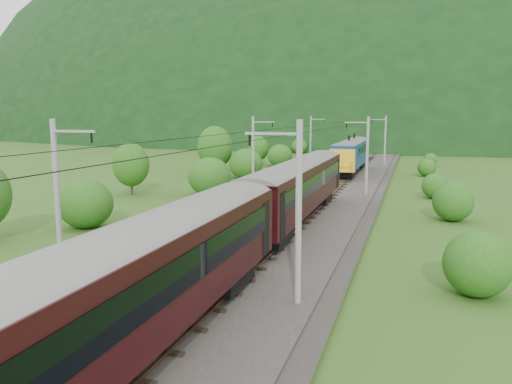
% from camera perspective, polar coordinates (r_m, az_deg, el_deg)
% --- Properties ---
extents(ground, '(600.00, 600.00, 0.00)m').
position_cam_1_polar(ground, '(24.69, -9.72, -11.42)').
color(ground, '#335B1C').
rests_on(ground, ground).
extents(railbed, '(14.00, 220.00, 0.30)m').
position_cam_1_polar(railbed, '(33.42, -1.83, -5.63)').
color(railbed, '#38332D').
rests_on(railbed, ground).
extents(track_left, '(2.40, 220.00, 0.27)m').
position_cam_1_polar(track_left, '(34.22, -5.64, -4.94)').
color(track_left, brown).
rests_on(track_left, railbed).
extents(track_right, '(2.40, 220.00, 0.27)m').
position_cam_1_polar(track_right, '(32.67, 2.16, -5.57)').
color(track_right, brown).
rests_on(track_right, railbed).
extents(catenary_left, '(2.54, 192.28, 8.00)m').
position_cam_1_polar(catenary_left, '(55.31, -0.26, 4.70)').
color(catenary_left, gray).
rests_on(catenary_left, railbed).
extents(catenary_right, '(2.54, 192.28, 8.00)m').
position_cam_1_polar(catenary_right, '(52.87, 12.51, 4.30)').
color(catenary_right, gray).
rests_on(catenary_right, railbed).
extents(overhead_wires, '(4.83, 198.00, 0.03)m').
position_cam_1_polar(overhead_wires, '(32.40, -1.89, 6.36)').
color(overhead_wires, black).
rests_on(overhead_wires, ground).
extents(mountain_main, '(504.00, 360.00, 244.00)m').
position_cam_1_polar(mountain_main, '(280.85, 15.49, 6.79)').
color(mountain_main, black).
rests_on(mountain_main, ground).
extents(mountain_ridge, '(336.00, 280.00, 132.00)m').
position_cam_1_polar(mountain_ridge, '(346.28, -4.65, 7.41)').
color(mountain_ridge, black).
rests_on(mountain_ridge, ground).
extents(train, '(3.15, 127.93, 5.49)m').
position_cam_1_polar(train, '(16.10, -14.96, -8.79)').
color(train, black).
rests_on(train, ground).
extents(hazard_post_near, '(0.16, 0.16, 1.54)m').
position_cam_1_polar(hazard_post_near, '(85.84, 10.31, 3.73)').
color(hazard_post_near, red).
rests_on(hazard_post_near, railbed).
extents(hazard_post_far, '(0.14, 0.14, 1.35)m').
position_cam_1_polar(hazard_post_far, '(46.83, 4.95, -0.43)').
color(hazard_post_far, red).
rests_on(hazard_post_far, railbed).
extents(signal, '(0.22, 0.22, 1.95)m').
position_cam_1_polar(signal, '(72.92, 5.24, 3.25)').
color(signal, black).
rests_on(signal, railbed).
extents(vegetation_left, '(12.82, 141.50, 6.98)m').
position_cam_1_polar(vegetation_left, '(39.11, -20.90, -0.11)').
color(vegetation_left, '#265015').
rests_on(vegetation_left, ground).
extents(vegetation_right, '(6.04, 112.03, 2.90)m').
position_cam_1_polar(vegetation_right, '(34.43, 21.35, -3.92)').
color(vegetation_right, '#265015').
rests_on(vegetation_right, ground).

